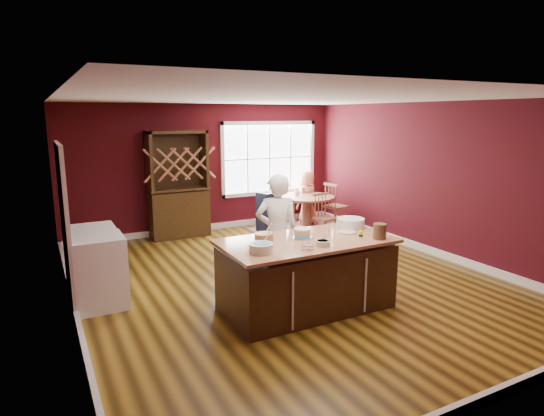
% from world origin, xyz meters
% --- Properties ---
extents(room_shell, '(7.00, 7.00, 7.00)m').
position_xyz_m(room_shell, '(0.00, 0.00, 1.35)').
color(room_shell, brown).
rests_on(room_shell, ground).
extents(window, '(2.36, 0.10, 1.66)m').
position_xyz_m(window, '(1.50, 3.47, 1.50)').
color(window, white).
rests_on(window, room_shell).
extents(doorway, '(0.08, 1.26, 2.13)m').
position_xyz_m(doorway, '(-2.97, 0.60, 1.02)').
color(doorway, white).
rests_on(doorway, room_shell).
extents(kitchen_island, '(2.19, 1.15, 0.92)m').
position_xyz_m(kitchen_island, '(-0.28, -1.01, 0.44)').
color(kitchen_island, black).
rests_on(kitchen_island, ground).
extents(dining_table, '(1.18, 1.18, 0.75)m').
position_xyz_m(dining_table, '(1.89, 2.46, 0.53)').
color(dining_table, brown).
rests_on(dining_table, ground).
extents(baker, '(0.71, 0.58, 1.68)m').
position_xyz_m(baker, '(-0.30, -0.24, 0.84)').
color(baker, white).
rests_on(baker, ground).
extents(layer_cake, '(0.30, 0.30, 0.12)m').
position_xyz_m(layer_cake, '(-0.29, -0.91, 0.98)').
color(layer_cake, silver).
rests_on(layer_cake, kitchen_island).
extents(bowl_blue, '(0.28, 0.28, 0.11)m').
position_xyz_m(bowl_blue, '(-1.03, -1.23, 0.97)').
color(bowl_blue, silver).
rests_on(bowl_blue, kitchen_island).
extents(bowl_yellow, '(0.24, 0.24, 0.09)m').
position_xyz_m(bowl_yellow, '(-0.77, -0.78, 0.97)').
color(bowl_yellow, tan).
rests_on(bowl_yellow, kitchen_island).
extents(bowl_pink, '(0.16, 0.16, 0.06)m').
position_xyz_m(bowl_pink, '(-0.50, -1.38, 0.95)').
color(bowl_pink, silver).
rests_on(bowl_pink, kitchen_island).
extents(bowl_olive, '(0.18, 0.18, 0.07)m').
position_xyz_m(bowl_olive, '(-0.25, -1.33, 0.95)').
color(bowl_olive, beige).
rests_on(bowl_olive, kitchen_island).
extents(drinking_glass, '(0.08, 0.08, 0.16)m').
position_xyz_m(drinking_glass, '(0.08, -1.02, 1.00)').
color(drinking_glass, silver).
rests_on(drinking_glass, kitchen_island).
extents(dinner_plate, '(0.24, 0.24, 0.02)m').
position_xyz_m(dinner_plate, '(0.38, -0.97, 0.93)').
color(dinner_plate, beige).
rests_on(dinner_plate, kitchen_island).
extents(white_tub, '(0.39, 0.39, 0.13)m').
position_xyz_m(white_tub, '(0.59, -0.76, 0.99)').
color(white_tub, white).
rests_on(white_tub, kitchen_island).
extents(stoneware_crock, '(0.16, 0.16, 0.20)m').
position_xyz_m(stoneware_crock, '(0.56, -1.41, 1.02)').
color(stoneware_crock, brown).
rests_on(stoneware_crock, kitchen_island).
extents(toy_figurine, '(0.05, 0.05, 0.09)m').
position_xyz_m(toy_figurine, '(0.41, -1.22, 0.96)').
color(toy_figurine, '#EEEE03').
rests_on(toy_figurine, kitchen_island).
extents(rug, '(2.29, 1.83, 0.01)m').
position_xyz_m(rug, '(1.89, 2.46, 0.01)').
color(rug, brown).
rests_on(rug, ground).
extents(chair_east, '(0.48, 0.50, 1.01)m').
position_xyz_m(chair_east, '(2.63, 2.42, 0.51)').
color(chair_east, brown).
rests_on(chair_east, ground).
extents(chair_south, '(0.44, 0.43, 0.93)m').
position_xyz_m(chair_south, '(1.86, 1.68, 0.46)').
color(chair_south, brown).
rests_on(chair_south, ground).
extents(chair_north, '(0.60, 0.60, 1.04)m').
position_xyz_m(chair_north, '(2.31, 3.29, 0.52)').
color(chair_north, '#9C6539').
rests_on(chair_north, ground).
extents(seated_woman, '(0.72, 0.61, 1.24)m').
position_xyz_m(seated_woman, '(2.17, 2.89, 0.62)').
color(seated_woman, '#E1845C').
rests_on(seated_woman, ground).
extents(high_chair, '(0.45, 0.45, 0.89)m').
position_xyz_m(high_chair, '(1.08, 2.75, 0.45)').
color(high_chair, '#242943').
rests_on(high_chair, ground).
extents(toddler, '(0.18, 0.14, 0.26)m').
position_xyz_m(toddler, '(1.14, 2.81, 0.81)').
color(toddler, '#8CA5BF').
rests_on(toddler, high_chair).
extents(table_plate, '(0.22, 0.22, 0.02)m').
position_xyz_m(table_plate, '(2.17, 2.33, 0.76)').
color(table_plate, beige).
rests_on(table_plate, dining_table).
extents(table_cup, '(0.13, 0.13, 0.10)m').
position_xyz_m(table_cup, '(1.75, 2.64, 0.80)').
color(table_cup, white).
rests_on(table_cup, dining_table).
extents(hutch, '(1.18, 0.49, 2.17)m').
position_xyz_m(hutch, '(-0.71, 3.22, 1.08)').
color(hutch, black).
rests_on(hutch, ground).
extents(washer, '(0.65, 0.63, 0.94)m').
position_xyz_m(washer, '(-2.64, 0.28, 0.47)').
color(washer, white).
rests_on(washer, ground).
extents(dryer, '(0.64, 0.62, 0.93)m').
position_xyz_m(dryer, '(-2.64, 0.92, 0.46)').
color(dryer, white).
rests_on(dryer, ground).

